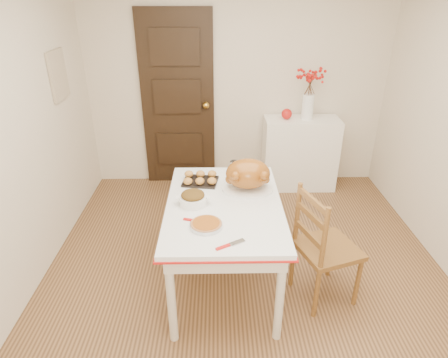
{
  "coord_description": "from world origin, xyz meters",
  "views": [
    {
      "loc": [
        -0.23,
        -2.46,
        2.24
      ],
      "look_at": [
        -0.19,
        0.07,
        0.96
      ],
      "focal_mm": 30.56,
      "sensor_mm": 36.0,
      "label": 1
    }
  ],
  "objects_px": {
    "kitchen_table": "(224,245)",
    "chair_oak": "(328,246)",
    "turkey_platter": "(248,175)",
    "sideboard": "(299,153)",
    "pumpkin_pie": "(206,224)"
  },
  "relations": [
    {
      "from": "kitchen_table",
      "to": "chair_oak",
      "type": "xyz_separation_m",
      "value": [
        0.79,
        -0.15,
        0.09
      ]
    },
    {
      "from": "turkey_platter",
      "to": "chair_oak",
      "type": "bearing_deg",
      "value": -40.58
    },
    {
      "from": "sideboard",
      "to": "chair_oak",
      "type": "bearing_deg",
      "value": -94.75
    },
    {
      "from": "chair_oak",
      "to": "turkey_platter",
      "type": "distance_m",
      "value": 0.82
    },
    {
      "from": "sideboard",
      "to": "chair_oak",
      "type": "relative_size",
      "value": 0.91
    },
    {
      "from": "pumpkin_pie",
      "to": "sideboard",
      "type": "bearing_deg",
      "value": 62.62
    },
    {
      "from": "kitchen_table",
      "to": "chair_oak",
      "type": "distance_m",
      "value": 0.81
    },
    {
      "from": "pumpkin_pie",
      "to": "kitchen_table",
      "type": "bearing_deg",
      "value": 68.03
    },
    {
      "from": "chair_oak",
      "to": "turkey_platter",
      "type": "bearing_deg",
      "value": 40.36
    },
    {
      "from": "sideboard",
      "to": "turkey_platter",
      "type": "relative_size",
      "value": 2.12
    },
    {
      "from": "kitchen_table",
      "to": "pumpkin_pie",
      "type": "xyz_separation_m",
      "value": [
        -0.13,
        -0.32,
        0.41
      ]
    },
    {
      "from": "turkey_platter",
      "to": "pumpkin_pie",
      "type": "relative_size",
      "value": 1.85
    },
    {
      "from": "kitchen_table",
      "to": "pumpkin_pie",
      "type": "bearing_deg",
      "value": -111.97
    },
    {
      "from": "turkey_platter",
      "to": "pumpkin_pie",
      "type": "distance_m",
      "value": 0.62
    },
    {
      "from": "chair_oak",
      "to": "turkey_platter",
      "type": "xyz_separation_m",
      "value": [
        -0.6,
        0.36,
        0.43
      ]
    }
  ]
}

